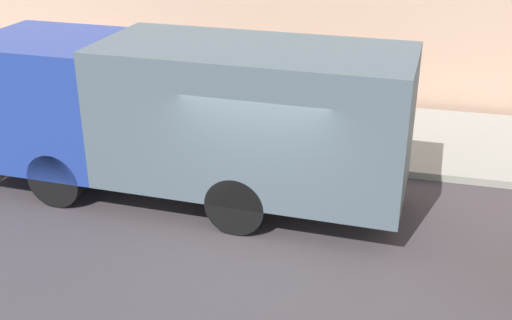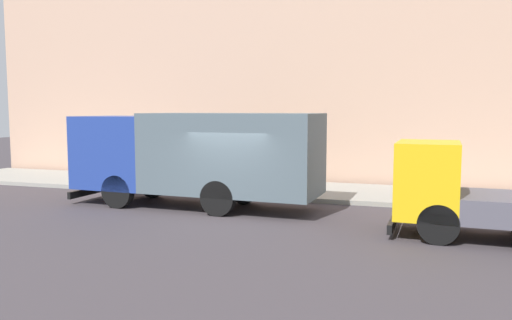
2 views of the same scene
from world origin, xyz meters
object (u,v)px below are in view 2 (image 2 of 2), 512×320
Objects in this scene: street_sign_post at (250,156)px; traffic_cone_orange at (145,180)px; large_utility_truck at (195,154)px; pedestrian_walking at (194,164)px; small_flatbed_truck at (469,194)px.

traffic_cone_orange is at bearing 89.98° from street_sign_post.
large_utility_truck reaches higher than street_sign_post.
large_utility_truck is 13.82× the size of traffic_cone_orange.
pedestrian_walking is at bearing 27.88° from large_utility_truck.
small_flatbed_truck is at bearing -98.99° from large_utility_truck.
small_flatbed_truck reaches higher than traffic_cone_orange.
street_sign_post is at bearing 63.87° from small_flatbed_truck.
small_flatbed_truck is 2.11× the size of street_sign_post.
street_sign_post is (-0.00, -4.32, 1.07)m from traffic_cone_orange.
large_utility_truck is 3.62× the size of street_sign_post.
street_sign_post reaches higher than traffic_cone_orange.
large_utility_truck reaches higher than pedestrian_walking.
small_flatbed_truck is 8.07× the size of traffic_cone_orange.
pedestrian_walking is at bearing -74.45° from traffic_cone_orange.
large_utility_truck is at bearing 4.46° from pedestrian_walking.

